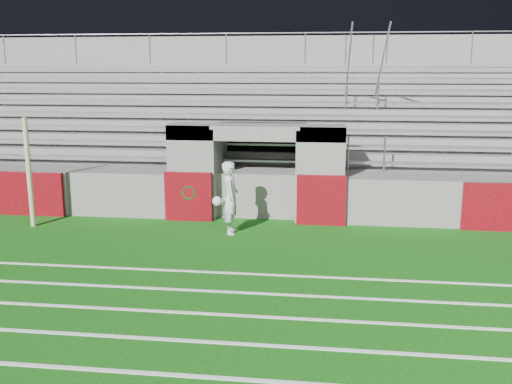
# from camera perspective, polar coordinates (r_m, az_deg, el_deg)

# --- Properties ---
(ground) EXTENTS (90.00, 90.00, 0.00)m
(ground) POSITION_cam_1_polar(r_m,az_deg,el_deg) (12.68, -1.93, -6.56)
(ground) COLOR #0F4D0C
(ground) RESTS_ON ground
(field_post) EXTENTS (0.13, 0.13, 2.87)m
(field_post) POSITION_cam_1_polar(r_m,az_deg,el_deg) (15.94, -21.76, 1.79)
(field_post) COLOR #C1BA90
(field_post) RESTS_ON ground
(field_markings) EXTENTS (28.00, 8.09, 0.01)m
(field_markings) POSITION_cam_1_polar(r_m,az_deg,el_deg) (8.20, -7.73, -17.70)
(field_markings) COLOR white
(field_markings) RESTS_ON ground
(stadium_structure) EXTENTS (26.00, 8.48, 5.42)m
(stadium_structure) POSITION_cam_1_polar(r_m,az_deg,el_deg) (20.08, 1.65, 4.81)
(stadium_structure) COLOR slate
(stadium_structure) RESTS_ON ground
(goalkeeper_with_ball) EXTENTS (0.69, 0.73, 1.84)m
(goalkeeper_with_ball) POSITION_cam_1_polar(r_m,az_deg,el_deg) (14.29, -2.58, -0.57)
(goalkeeper_with_ball) COLOR silver
(goalkeeper_with_ball) RESTS_ON ground
(hose_coil) EXTENTS (0.51, 0.14, 0.51)m
(hose_coil) POSITION_cam_1_polar(r_m,az_deg,el_deg) (15.59, -6.73, 0.01)
(hose_coil) COLOR #0B390F
(hose_coil) RESTS_ON ground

